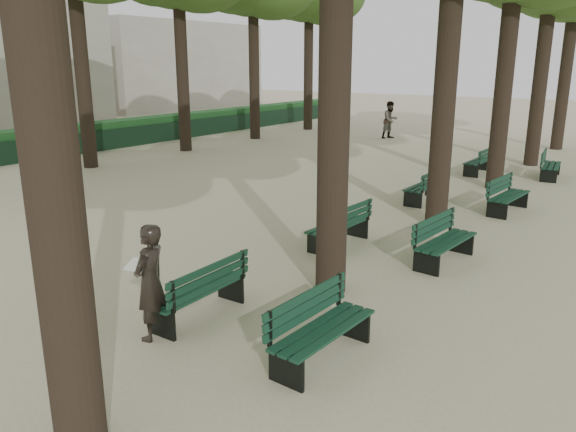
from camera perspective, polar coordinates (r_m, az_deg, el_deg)
The scene contains 14 objects.
ground at distance 8.70m, azimuth -15.05°, elevation -11.39°, with size 120.00×120.00×0.00m, color beige.
bench_left_0 at distance 8.89m, azimuth -9.10°, elevation -8.50°, with size 0.61×1.81×0.92m.
bench_left_1 at distance 12.15m, azimuth 5.17°, elevation -1.76°, with size 0.66×1.83×0.92m.
bench_left_2 at distance 16.36m, azimuth 13.63°, elevation 2.36°, with size 0.57×1.80×0.92m.
bench_left_3 at distance 21.05m, azimuth 18.76°, elevation 4.82°, with size 0.61×1.81×0.92m.
bench_right_0 at distance 7.61m, azimuth 3.55°, elevation -12.60°, with size 0.66×1.83×0.92m.
bench_right_1 at distance 11.48m, azimuth 15.65°, elevation -3.32°, with size 0.73×1.84×0.92m.
bench_right_2 at distance 15.85m, azimuth 21.46°, elevation 1.31°, with size 0.72×1.84×0.92m.
bench_right_3 at distance 21.11m, azimuth 25.11°, elevation 4.21°, with size 0.78×1.85×0.92m.
man_with_map at distance 8.18m, azimuth -13.81°, elevation -6.55°, with size 0.68×0.74×1.70m.
pedestrian_a at distance 29.78m, azimuth 10.36°, elevation 9.58°, with size 0.92×0.38×1.89m, color #262628.
fence at distance 26.62m, azimuth -18.05°, elevation 7.33°, with size 0.08×42.00×0.90m, color black.
hedge at distance 27.16m, azimuth -18.98°, elevation 7.72°, with size 1.20×42.00×1.20m, color #17431D.
building_far at distance 52.39m, azimuth -13.70°, elevation 14.61°, with size 12.00×16.00×7.00m, color #B7B2A3.
Camera 1 is at (6.11, -4.85, 3.84)m, focal length 35.00 mm.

